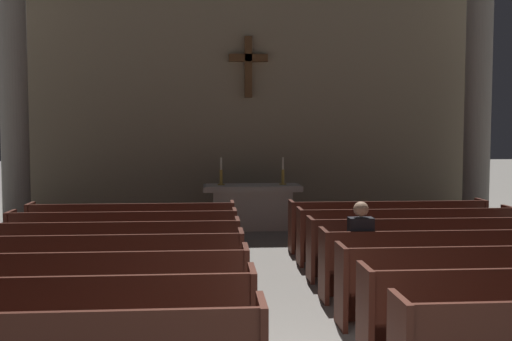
{
  "coord_description": "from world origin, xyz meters",
  "views": [
    {
      "loc": [
        -0.93,
        -4.59,
        2.25
      ],
      "look_at": [
        0.0,
        7.84,
        1.41
      ],
      "focal_mm": 42.52,
      "sensor_mm": 36.0,
      "label": 1
    }
  ],
  "objects_px": {
    "pew_left_row_2": "(58,322)",
    "pew_left_row_5": "(114,252)",
    "pew_right_row_5": "(429,247)",
    "pew_right_row_7": "(388,225)",
    "column_left_third": "(14,98)",
    "lone_worshipper": "(359,248)",
    "pew_right_row_4": "(457,263)",
    "altar": "(252,206)",
    "pew_left_row_3": "(83,291)",
    "column_right_third": "(478,99)",
    "pew_left_row_4": "(100,269)",
    "pew_left_row_7": "(132,228)",
    "pew_right_row_3": "(495,283)",
    "candlestick_left": "(221,176)",
    "pew_right_row_6": "(406,235)",
    "candlestick_right": "(283,176)",
    "pew_left_row_6": "(124,239)"
  },
  "relations": [
    {
      "from": "pew_left_row_2",
      "to": "pew_right_row_7",
      "type": "bearing_deg",
      "value": 48.69
    },
    {
      "from": "pew_right_row_3",
      "to": "pew_left_row_2",
      "type": "bearing_deg",
      "value": -167.18
    },
    {
      "from": "column_right_third",
      "to": "candlestick_left",
      "type": "xyz_separation_m",
      "value": [
        -5.85,
        0.16,
        -1.74
      ]
    },
    {
      "from": "pew_left_row_6",
      "to": "pew_right_row_3",
      "type": "distance_m",
      "value": 5.68
    },
    {
      "from": "pew_left_row_2",
      "to": "column_left_third",
      "type": "distance_m",
      "value": 8.67
    },
    {
      "from": "pew_left_row_4",
      "to": "altar",
      "type": "xyz_separation_m",
      "value": [
        2.35,
        5.85,
        0.06
      ]
    },
    {
      "from": "pew_right_row_5",
      "to": "column_left_third",
      "type": "xyz_separation_m",
      "value": [
        -7.49,
        4.62,
        2.47
      ]
    },
    {
      "from": "column_right_third",
      "to": "lone_worshipper",
      "type": "height_order",
      "value": "column_right_third"
    },
    {
      "from": "pew_left_row_5",
      "to": "altar",
      "type": "relative_size",
      "value": 1.66
    },
    {
      "from": "pew_left_row_3",
      "to": "column_right_third",
      "type": "relative_size",
      "value": 0.6
    },
    {
      "from": "pew_right_row_5",
      "to": "pew_right_row_7",
      "type": "relative_size",
      "value": 1.0
    },
    {
      "from": "pew_left_row_4",
      "to": "column_right_third",
      "type": "relative_size",
      "value": 0.6
    },
    {
      "from": "pew_right_row_4",
      "to": "pew_right_row_7",
      "type": "height_order",
      "value": "same"
    },
    {
      "from": "pew_left_row_2",
      "to": "lone_worshipper",
      "type": "bearing_deg",
      "value": 32.87
    },
    {
      "from": "pew_right_row_4",
      "to": "altar",
      "type": "distance_m",
      "value": 6.31
    },
    {
      "from": "pew_left_row_6",
      "to": "column_left_third",
      "type": "height_order",
      "value": "column_left_third"
    },
    {
      "from": "pew_right_row_4",
      "to": "pew_left_row_3",
      "type": "bearing_deg",
      "value": -167.18
    },
    {
      "from": "altar",
      "to": "pew_left_row_3",
      "type": "bearing_deg",
      "value": -108.72
    },
    {
      "from": "pew_left_row_5",
      "to": "column_right_third",
      "type": "bearing_deg",
      "value": 31.67
    },
    {
      "from": "pew_left_row_2",
      "to": "pew_left_row_6",
      "type": "height_order",
      "value": "same"
    },
    {
      "from": "pew_left_row_3",
      "to": "lone_worshipper",
      "type": "bearing_deg",
      "value": 18.2
    },
    {
      "from": "column_left_third",
      "to": "pew_left_row_3",
      "type": "bearing_deg",
      "value": -67.48
    },
    {
      "from": "pew_right_row_3",
      "to": "column_right_third",
      "type": "bearing_deg",
      "value": 67.48
    },
    {
      "from": "pew_left_row_3",
      "to": "candlestick_left",
      "type": "distance_m",
      "value": 7.15
    },
    {
      "from": "pew_left_row_2",
      "to": "pew_left_row_5",
      "type": "height_order",
      "value": "same"
    },
    {
      "from": "pew_left_row_7",
      "to": "pew_right_row_5",
      "type": "relative_size",
      "value": 1.0
    },
    {
      "from": "lone_worshipper",
      "to": "pew_right_row_4",
      "type": "bearing_deg",
      "value": -1.67
    },
    {
      "from": "pew_left_row_3",
      "to": "candlestick_right",
      "type": "xyz_separation_m",
      "value": [
        3.05,
        6.92,
        0.73
      ]
    },
    {
      "from": "pew_right_row_5",
      "to": "pew_right_row_6",
      "type": "distance_m",
      "value": 1.07
    },
    {
      "from": "column_right_third",
      "to": "lone_worshipper",
      "type": "distance_m",
      "value": 7.35
    },
    {
      "from": "pew_left_row_6",
      "to": "lone_worshipper",
      "type": "xyz_separation_m",
      "value": [
        3.37,
        -2.1,
        0.22
      ]
    },
    {
      "from": "pew_left_row_7",
      "to": "candlestick_left",
      "type": "xyz_separation_m",
      "value": [
        1.65,
        2.65,
        0.73
      ]
    },
    {
      "from": "pew_right_row_4",
      "to": "candlestick_right",
      "type": "distance_m",
      "value": 6.12
    },
    {
      "from": "pew_left_row_3",
      "to": "column_right_third",
      "type": "xyz_separation_m",
      "value": [
        7.49,
        6.76,
        2.47
      ]
    },
    {
      "from": "pew_left_row_5",
      "to": "pew_right_row_5",
      "type": "xyz_separation_m",
      "value": [
        4.69,
        0.0,
        0.0
      ]
    },
    {
      "from": "altar",
      "to": "candlestick_left",
      "type": "height_order",
      "value": "candlestick_left"
    },
    {
      "from": "pew_right_row_3",
      "to": "pew_right_row_4",
      "type": "bearing_deg",
      "value": 90.0
    },
    {
      "from": "pew_right_row_5",
      "to": "pew_left_row_5",
      "type": "bearing_deg",
      "value": 180.0
    },
    {
      "from": "pew_right_row_6",
      "to": "altar",
      "type": "relative_size",
      "value": 1.66
    },
    {
      "from": "pew_left_row_7",
      "to": "column_left_third",
      "type": "distance_m",
      "value": 4.49
    },
    {
      "from": "pew_left_row_6",
      "to": "pew_right_row_3",
      "type": "bearing_deg",
      "value": -34.33
    },
    {
      "from": "pew_right_row_6",
      "to": "altar",
      "type": "bearing_deg",
      "value": 122.24
    },
    {
      "from": "pew_left_row_6",
      "to": "pew_right_row_5",
      "type": "xyz_separation_m",
      "value": [
        4.69,
        -1.07,
        0.0
      ]
    },
    {
      "from": "pew_left_row_2",
      "to": "pew_right_row_4",
      "type": "distance_m",
      "value": 5.15
    },
    {
      "from": "lone_worshipper",
      "to": "pew_right_row_5",
      "type": "bearing_deg",
      "value": 37.82
    },
    {
      "from": "pew_left_row_5",
      "to": "pew_left_row_6",
      "type": "height_order",
      "value": "same"
    },
    {
      "from": "pew_right_row_5",
      "to": "altar",
      "type": "height_order",
      "value": "altar"
    },
    {
      "from": "column_right_third",
      "to": "pew_left_row_5",
      "type": "bearing_deg",
      "value": -148.33
    },
    {
      "from": "pew_right_row_6",
      "to": "candlestick_right",
      "type": "relative_size",
      "value": 5.9
    },
    {
      "from": "pew_left_row_5",
      "to": "lone_worshipper",
      "type": "distance_m",
      "value": 3.53
    }
  ]
}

